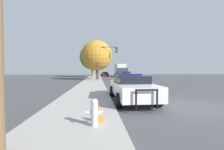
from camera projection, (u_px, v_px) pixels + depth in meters
ground_plane at (189, 106)px, 7.17m from camera, size 110.00×110.00×0.00m
sidewalk_left at (81, 107)px, 6.68m from camera, size 3.00×110.00×0.13m
police_car at (131, 87)px, 8.40m from camera, size 2.09×5.13×1.51m
fire_hydrant at (94, 111)px, 4.22m from camera, size 0.49×0.22×0.77m
traffic_light at (106, 56)px, 24.02m from camera, size 3.16×0.35×5.47m
car_background_oncoming at (127, 74)px, 34.89m from camera, size 1.99×4.13×1.42m
car_background_distant at (105, 74)px, 43.97m from camera, size 2.11×4.18×1.27m
box_truck at (121, 70)px, 40.53m from camera, size 2.75×7.12×3.40m
tree_sidewalk_far at (92, 57)px, 36.59m from camera, size 6.15×6.15×7.92m
tree_sidewalk_mid at (97, 55)px, 26.11m from camera, size 5.29×5.29×6.83m
traffic_cone at (98, 113)px, 4.57m from camera, size 0.34×0.34×0.50m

